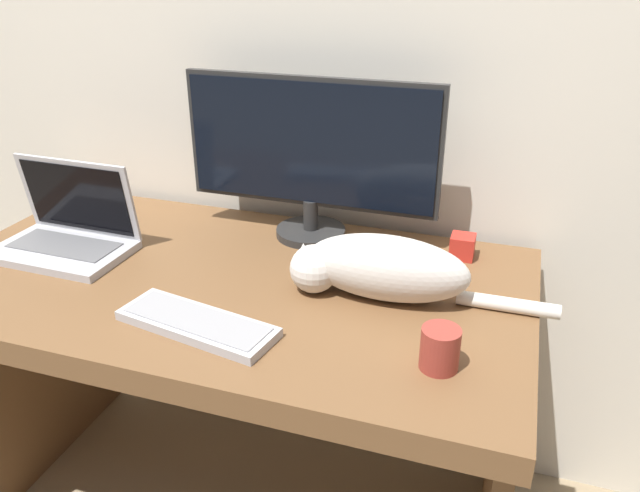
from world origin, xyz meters
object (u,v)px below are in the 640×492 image
object	(u,v)px
laptop	(67,234)
coffee_mug	(440,349)
external_keyboard	(197,323)
cat	(379,267)
monitor	(311,154)

from	to	relation	value
laptop	coffee_mug	size ratio (longest dim) A/B	4.11
external_keyboard	cat	distance (m)	0.41
monitor	external_keyboard	size ratio (longest dim) A/B	1.89
cat	laptop	bearing A→B (deg)	-179.50
monitor	cat	xyz separation A→B (m)	(0.25, -0.27, -0.15)
monitor	laptop	size ratio (longest dim) A/B	1.97
laptop	coffee_mug	xyz separation A→B (m)	(0.98, -0.20, -0.00)
external_keyboard	cat	xyz separation A→B (m)	(0.32, 0.24, 0.06)
monitor	cat	world-z (taller)	monitor
external_keyboard	coffee_mug	xyz separation A→B (m)	(0.49, 0.02, 0.03)
monitor	laptop	world-z (taller)	monitor
monitor	coffee_mug	bearing A→B (deg)	-49.27
monitor	cat	distance (m)	0.40
monitor	laptop	bearing A→B (deg)	-153.14
coffee_mug	cat	bearing A→B (deg)	127.54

